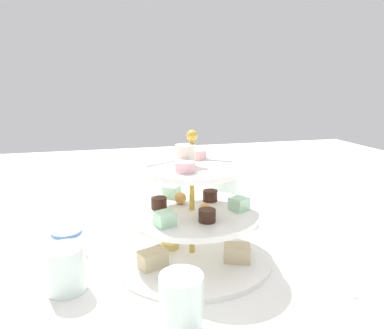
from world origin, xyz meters
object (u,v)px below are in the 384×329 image
(butter_knife_left, at_px, (346,270))
(water_glass_short_left, at_px, (66,269))
(water_glass_tall_right, at_px, (225,193))
(butter_knife_right, at_px, (117,216))
(teacup_with_saucer, at_px, (68,243))
(tiered_serving_stand, at_px, (192,221))
(water_glass_mid_back, at_px, (182,303))

(butter_knife_left, bearing_deg, water_glass_short_left, 109.63)
(water_glass_tall_right, xyz_separation_m, butter_knife_right, (0.27, -0.06, -0.06))
(water_glass_tall_right, relative_size, teacup_with_saucer, 1.33)
(water_glass_short_left, xyz_separation_m, teacup_with_saucer, (0.01, -0.13, -0.01))
(tiered_serving_stand, height_order, water_glass_tall_right, tiered_serving_stand)
(teacup_with_saucer, xyz_separation_m, butter_knife_left, (-0.49, 0.19, -0.02))
(butter_knife_right, height_order, water_glass_mid_back, water_glass_mid_back)
(water_glass_tall_right, bearing_deg, butter_knife_left, 111.03)
(butter_knife_right, bearing_deg, water_glass_tall_right, 145.72)
(butter_knife_left, bearing_deg, butter_knife_right, 73.22)
(teacup_with_saucer, height_order, butter_knife_right, teacup_with_saucer)
(tiered_serving_stand, distance_m, teacup_with_saucer, 0.25)
(teacup_with_saucer, bearing_deg, water_glass_tall_right, -161.98)
(water_glass_tall_right, height_order, butter_knife_left, water_glass_tall_right)
(butter_knife_left, bearing_deg, water_glass_mid_back, 130.70)
(teacup_with_saucer, relative_size, water_glass_mid_back, 1.07)
(tiered_serving_stand, xyz_separation_m, water_glass_mid_back, (0.07, 0.20, -0.03))
(water_glass_tall_right, distance_m, butter_knife_right, 0.28)
(water_glass_tall_right, xyz_separation_m, butter_knife_left, (-0.12, 0.31, -0.06))
(water_glass_tall_right, bearing_deg, butter_knife_right, -12.87)
(teacup_with_saucer, bearing_deg, water_glass_short_left, 93.98)
(water_glass_short_left, bearing_deg, butter_knife_left, 172.40)
(tiered_serving_stand, bearing_deg, butter_knife_right, -62.49)
(water_glass_short_left, bearing_deg, water_glass_mid_back, 138.63)
(water_glass_short_left, height_order, water_glass_mid_back, water_glass_mid_back)
(water_glass_mid_back, bearing_deg, butter_knife_right, -81.71)
(water_glass_short_left, height_order, butter_knife_left, water_glass_short_left)
(water_glass_short_left, xyz_separation_m, butter_knife_right, (-0.09, -0.31, -0.04))
(tiered_serving_stand, bearing_deg, water_glass_tall_right, -125.55)
(butter_knife_right, bearing_deg, water_glass_mid_back, 76.87)
(tiered_serving_stand, relative_size, water_glass_mid_back, 3.68)
(teacup_with_saucer, xyz_separation_m, butter_knife_right, (-0.10, -0.18, -0.02))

